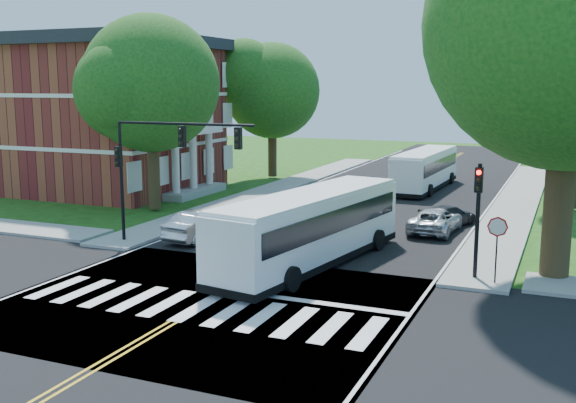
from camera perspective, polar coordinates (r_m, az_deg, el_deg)
The scene contains 22 objects.
ground at distance 23.71m, azimuth -7.04°, elevation -8.57°, with size 140.00×140.00×0.00m, color #1E4511.
road at distance 39.82m, azimuth 6.01°, elevation -1.01°, with size 14.00×96.00×0.01m, color black.
cross_road at distance 23.71m, azimuth -7.04°, elevation -8.56°, with size 60.00×12.00×0.01m, color black.
center_line at distance 43.60m, azimuth 7.55°, elevation -0.08°, with size 0.36×70.00×0.01m, color gold.
edge_line_w at distance 45.84m, azimuth -0.66°, elevation 0.49°, with size 0.12×70.00×0.01m, color silver.
edge_line_e at distance 42.33m, azimuth 16.45°, elevation -0.70°, with size 0.12×70.00×0.01m, color silver.
crosswalk at distance 23.30m, azimuth -7.66°, elevation -8.88°, with size 12.60×3.00×0.01m, color silver.
stop_bar at distance 23.65m, azimuth 2.38°, elevation -8.52°, with size 6.60×0.40×0.01m, color silver.
sidewalk_nw at distance 49.14m, azimuth -0.86°, elevation 1.20°, with size 2.60×40.00×0.15m, color gray.
sidewalk_ne at distance 45.14m, azimuth 18.80°, elevation -0.11°, with size 2.60×40.00×0.15m, color gray.
tree_ne_big at distance 27.51m, azimuth 22.84°, elevation 13.60°, with size 10.80×10.80×14.91m.
tree_west_near at distance 40.50m, azimuth -11.53°, elevation 9.74°, with size 8.00×8.00×11.40m.
tree_west_far at distance 54.26m, azimuth -1.35°, elevation 9.35°, with size 7.60×7.60×10.67m.
brick_building at distance 51.67m, azimuth -17.31°, elevation 7.14°, with size 20.00×13.00×10.80m.
signal_nw at distance 31.22m, azimuth -10.64°, elevation 4.01°, with size 7.15×0.46×5.66m.
signal_ne at distance 26.44m, azimuth 15.78°, elevation -0.33°, with size 0.30×0.46×4.40m.
stop_sign at distance 26.08m, azimuth 17.30°, elevation -2.63°, with size 0.76×0.08×2.53m.
bus_lead at distance 28.02m, azimuth 1.95°, elevation -2.18°, with size 4.45×12.09×3.06m.
bus_follow at distance 49.65m, azimuth 11.53°, elevation 2.73°, with size 2.96×10.88×2.79m.
hatchback at distance 32.99m, azimuth -7.21°, elevation -1.98°, with size 1.55×4.45×1.47m, color #B6BABE.
suv at distance 35.19m, azimuth 12.36°, elevation -1.59°, with size 2.04×4.42×1.23m, color silver.
dark_sedan at distance 36.91m, azimuth 13.41°, elevation -1.19°, with size 1.57×3.86×1.12m, color black.
Camera 1 is at (11.38, -19.42, 7.46)m, focal length 42.00 mm.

